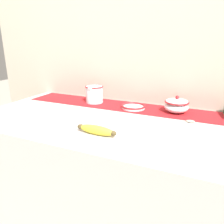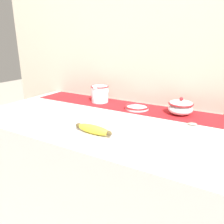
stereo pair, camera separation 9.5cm
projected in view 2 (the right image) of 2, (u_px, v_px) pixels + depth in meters
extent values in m
cube|color=#B7B2AD|center=(114.00, 192.00, 1.23)|extent=(1.44, 0.71, 0.88)
cube|color=#B7AD99|center=(145.00, 50.00, 1.31)|extent=(2.24, 0.04, 2.40)
cube|color=#A8191E|center=(134.00, 107.00, 1.29)|extent=(1.33, 0.22, 0.00)
cylinder|color=white|center=(100.00, 94.00, 1.39)|extent=(0.11, 0.11, 0.10)
torus|color=#A31E23|center=(100.00, 86.00, 1.37)|extent=(0.11, 0.11, 0.01)
torus|color=white|center=(105.00, 91.00, 1.44)|extent=(0.05, 0.01, 0.05)
ellipsoid|color=white|center=(95.00, 88.00, 1.33)|extent=(0.03, 0.02, 0.02)
ellipsoid|color=white|center=(180.00, 109.00, 1.15)|extent=(0.13, 0.13, 0.06)
torus|color=#A31E23|center=(181.00, 104.00, 1.15)|extent=(0.13, 0.13, 0.01)
ellipsoid|color=white|center=(181.00, 103.00, 1.14)|extent=(0.12, 0.12, 0.02)
sphere|color=#A31E23|center=(181.00, 99.00, 1.14)|extent=(0.02, 0.02, 0.02)
cylinder|color=white|center=(137.00, 108.00, 1.25)|extent=(0.13, 0.13, 0.01)
torus|color=#A31E23|center=(137.00, 106.00, 1.25)|extent=(0.14, 0.14, 0.01)
ellipsoid|color=yellow|center=(93.00, 129.00, 0.92)|extent=(0.17, 0.05, 0.04)
ellipsoid|color=brown|center=(79.00, 126.00, 0.96)|extent=(0.04, 0.03, 0.02)
ellipsoid|color=brown|center=(109.00, 133.00, 0.88)|extent=(0.03, 0.02, 0.02)
cube|color=#A89E89|center=(173.00, 123.00, 1.05)|extent=(0.13, 0.04, 0.00)
ellipsoid|color=#A89E89|center=(192.00, 124.00, 1.02)|extent=(0.05, 0.04, 0.01)
cube|color=white|center=(5.00, 112.00, 1.19)|extent=(0.19, 0.19, 0.02)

